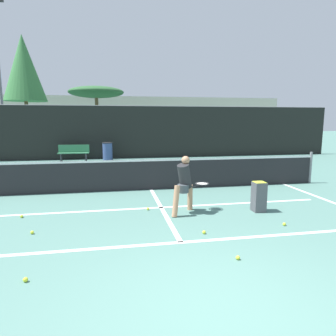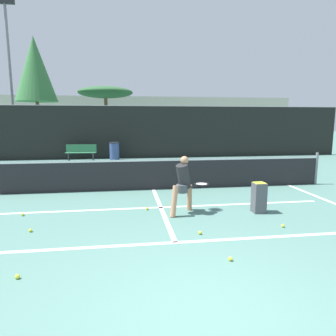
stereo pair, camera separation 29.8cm
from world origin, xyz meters
name	(u,v)px [view 1 (the left image)]	position (x,y,z in m)	size (l,w,h in m)	color
ground_plane	(224,320)	(0.00, 0.00, 0.00)	(100.00, 100.00, 0.00)	#4C756B
court_baseline_near	(181,242)	(0.00, 2.11, 0.00)	(11.00, 0.10, 0.01)	white
court_service_line	(161,207)	(0.00, 4.29, 0.00)	(8.25, 0.10, 0.01)	white
court_center_mark	(162,209)	(0.00, 4.19, 0.00)	(0.10, 4.17, 0.01)	white
court_sideline_right	(326,200)	(4.51, 4.19, 0.00)	(0.10, 5.17, 0.01)	white
net	(151,173)	(0.00, 6.27, 0.51)	(11.09, 0.09, 1.07)	slate
fence_back	(133,132)	(0.00, 14.23, 1.46)	(24.00, 0.06, 2.94)	black
player_practicing	(185,182)	(0.47, 3.80, 0.72)	(1.10, 0.78, 1.33)	tan
tennis_ball_scattered_0	(284,224)	(2.28, 2.56, 0.03)	(0.07, 0.07, 0.07)	#D1E033
tennis_ball_scattered_1	(204,232)	(0.53, 2.43, 0.03)	(0.07, 0.07, 0.07)	#D1E033
tennis_ball_scattered_2	(32,232)	(-2.69, 3.01, 0.03)	(0.07, 0.07, 0.07)	#D1E033
tennis_ball_scattered_3	(238,258)	(0.72, 1.30, 0.03)	(0.07, 0.07, 0.07)	#D1E033
tennis_ball_scattered_4	(148,209)	(-0.35, 4.13, 0.03)	(0.07, 0.07, 0.07)	#D1E033
tennis_ball_scattered_5	(25,280)	(-2.34, 1.21, 0.03)	(0.07, 0.07, 0.07)	#D1E033
tennis_ball_scattered_6	(22,216)	(-3.17, 4.07, 0.03)	(0.07, 0.07, 0.07)	#D1E033
ball_hopper	(259,196)	(2.22, 3.58, 0.37)	(0.28, 0.28, 0.71)	#4C4C51
courtside_bench	(74,152)	(-3.16, 13.44, 0.47)	(1.60, 0.48, 0.86)	#33724C
trash_bin	(108,151)	(-1.43, 13.51, 0.48)	(0.54, 0.54, 0.96)	#384C7F
parked_car	(70,144)	(-3.86, 17.37, 0.58)	(1.66, 4.07, 1.38)	navy
tree_west	(24,68)	(-7.85, 23.23, 6.15)	(3.27, 3.27, 8.71)	brown
tree_mid	(96,93)	(-2.34, 22.63, 4.32)	(4.41, 4.41, 4.81)	brown
building_far	(122,118)	(0.00, 31.41, 2.33)	(36.00, 2.40, 4.66)	beige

